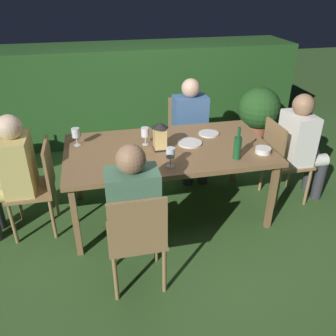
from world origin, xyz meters
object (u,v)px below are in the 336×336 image
(chair_head_far, at_px, (282,158))
(potted_plant_by_hedge, at_px, (259,112))
(chair_head_near, at_px, (38,184))
(wine_glass_a, at_px, (170,154))
(bowl_bread, at_px, (135,163))
(person_in_green, at_px, (132,204))
(wine_glass_c, at_px, (76,134))
(green_bottle_on_table, at_px, (237,147))
(person_in_blue, at_px, (191,125))
(person_in_mustard, at_px, (12,171))
(person_in_cream, at_px, (302,143))
(bowl_olives, at_px, (263,150))
(dining_table, at_px, (168,152))
(wine_glass_b, at_px, (145,133))
(plate_b, at_px, (190,143))
(plate_a, at_px, (209,134))
(lantern_centerpiece, at_px, (160,134))
(chair_side_left_a, at_px, (137,236))
(chair_side_right_b, at_px, (186,131))

(chair_head_far, relative_size, potted_plant_by_hedge, 1.04)
(chair_head_near, height_order, wine_glass_a, wine_glass_a)
(chair_head_near, relative_size, bowl_bread, 7.01)
(person_in_green, bearing_deg, wine_glass_c, 112.71)
(green_bottle_on_table, relative_size, wine_glass_a, 1.72)
(person_in_blue, xyz_separation_m, wine_glass_c, (-1.25, -0.48, 0.20))
(person_in_mustard, relative_size, wine_glass_c, 6.80)
(person_in_mustard, distance_m, wine_glass_a, 1.40)
(person_in_cream, distance_m, bowl_olives, 0.65)
(person_in_blue, distance_m, person_in_mustard, 1.96)
(dining_table, bearing_deg, wine_glass_b, 149.16)
(chair_head_far, bearing_deg, potted_plant_by_hedge, 74.76)
(wine_glass_a, bearing_deg, person_in_mustard, 164.84)
(person_in_green, xyz_separation_m, plate_b, (0.65, 0.76, 0.10))
(green_bottle_on_table, height_order, plate_a, green_bottle_on_table)
(lantern_centerpiece, xyz_separation_m, wine_glass_a, (0.02, -0.34, -0.03))
(wine_glass_a, relative_size, wine_glass_b, 1.00)
(lantern_centerpiece, relative_size, plate_b, 1.15)
(lantern_centerpiece, height_order, plate_b, lantern_centerpiece)
(chair_side_left_a, distance_m, green_bottle_on_table, 1.17)
(lantern_centerpiece, height_order, wine_glass_a, lantern_centerpiece)
(chair_side_left_a, distance_m, wine_glass_b, 1.11)
(chair_head_far, distance_m, green_bottle_on_table, 0.82)
(person_in_mustard, bearing_deg, person_in_blue, 21.45)
(person_in_blue, bearing_deg, green_bottle_on_table, -83.99)
(person_in_mustard, xyz_separation_m, wine_glass_b, (1.20, 0.12, 0.20))
(person_in_blue, relative_size, chair_side_left_a, 1.32)
(bowl_olives, bearing_deg, person_in_green, -160.95)
(plate_b, height_order, potted_plant_by_hedge, potted_plant_by_hedge)
(dining_table, xyz_separation_m, chair_head_near, (-1.20, 0.00, -0.19))
(chair_side_right_b, bearing_deg, plate_b, -103.24)
(chair_side_left_a, bearing_deg, person_in_mustard, 136.69)
(wine_glass_b, bearing_deg, chair_head_near, -173.42)
(person_in_green, height_order, plate_a, person_in_green)
(person_in_mustard, xyz_separation_m, potted_plant_by_hedge, (2.95, 1.30, -0.14))
(person_in_cream, relative_size, potted_plant_by_hedge, 1.37)
(chair_head_far, xyz_separation_m, green_bottle_on_table, (-0.66, -0.34, 0.35))
(chair_side_left_a, height_order, potted_plant_by_hedge, chair_side_left_a)
(bowl_olives, height_order, bowl_bread, same)
(potted_plant_by_hedge, bearing_deg, chair_side_left_a, -131.82)
(person_in_mustard, relative_size, chair_head_far, 1.32)
(person_in_cream, xyz_separation_m, wine_glass_b, (-1.59, 0.12, 0.20))
(lantern_centerpiece, distance_m, wine_glass_b, 0.18)
(person_in_mustard, distance_m, bowl_olives, 2.23)
(dining_table, bearing_deg, wine_glass_a, -99.07)
(plate_a, bearing_deg, chair_head_far, -16.68)
(chair_head_near, bearing_deg, wine_glass_c, 32.37)
(person_in_cream, height_order, lantern_centerpiece, person_in_cream)
(chair_side_right_b, height_order, lantern_centerpiece, lantern_centerpiece)
(chair_side_right_b, height_order, bowl_olives, chair_side_right_b)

